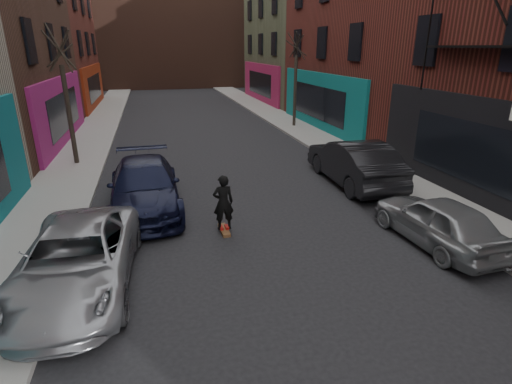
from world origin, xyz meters
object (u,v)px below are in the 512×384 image
skateboard (224,230)px  skateboarder (223,203)px  tree_left_far (65,88)px  parked_right_end (354,162)px  parked_left_far (77,260)px  parked_right_far (438,221)px  tree_right_far (296,71)px  parked_left_end (145,186)px

skateboard → skateboarder: skateboarder is taller
tree_left_far → parked_right_end: 12.26m
parked_left_far → skateboarder: (3.55, 1.99, 0.20)m
parked_right_far → parked_right_end: (0.23, 5.17, 0.19)m
parked_right_end → parked_right_far: bearing=88.8°
parked_left_far → parked_right_end: size_ratio=0.96×
skateboard → skateboarder: bearing=0.0°
parked_right_far → tree_right_far: bearing=-99.9°
tree_left_far → skateboarder: 10.15m
tree_left_far → tree_right_far: bearing=25.8°
tree_right_far → parked_right_end: size_ratio=1.31×
tree_left_far → parked_left_end: (3.00, -6.00, -2.61)m
tree_left_far → tree_right_far: tree_right_far is taller
parked_left_end → tree_right_far: bearing=51.0°
tree_left_far → parked_left_far: size_ratio=1.30×
tree_left_far → parked_left_end: tree_left_far is taller
tree_right_far → parked_left_end: 15.49m
tree_left_far → parked_right_far: bearing=-45.0°
tree_right_far → skateboarder: tree_right_far is taller
skateboarder → tree_left_far: bearing=-59.9°
parked_left_end → parked_right_far: 8.77m
tree_right_far → parked_left_far: (-10.80, -16.37, -2.83)m
parked_right_far → skateboarder: bearing=-25.1°
tree_right_far → skateboarder: (-7.25, -14.38, -2.63)m
parked_left_far → skateboard: (3.55, 1.99, -0.65)m
parked_left_end → skateboard: parked_left_end is taller
parked_left_end → parked_right_far: bearing=-31.9°
parked_left_far → parked_right_far: parked_left_far is taller
parked_right_end → skateboarder: (-5.59, -3.04, 0.04)m
parked_left_end → skateboard: bearing=-48.8°
tree_left_far → skateboard: (5.15, -8.38, -3.33)m
tree_left_far → parked_left_far: (1.60, -10.37, -2.68)m
tree_right_far → parked_left_end: (-9.40, -12.00, -2.76)m
tree_left_far → skateboard: 10.39m
parked_left_far → skateboarder: 4.08m
tree_left_far → skateboard: size_ratio=8.12×
parked_right_far → tree_left_far: bearing=-48.4°
tree_left_far → parked_right_end: bearing=-26.4°
skateboarder → skateboard: bearing=180.0°
tree_right_far → skateboarder: 16.32m
parked_right_far → skateboarder: skateboarder is taller
skateboard → parked_left_end: bearing=130.6°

